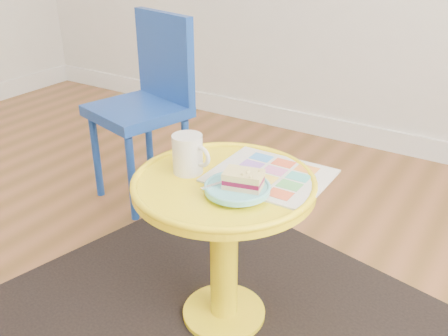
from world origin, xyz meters
The scene contains 10 objects.
floor centered at (0.00, 0.00, 0.00)m, with size 4.00×4.00×0.00m, color brown.
room_walls centered at (-0.99, 0.99, 0.06)m, with size 4.00×4.00×4.00m.
rug centered at (0.51, 0.42, 0.00)m, with size 1.30×1.10×0.01m, color black.
side_table centered at (0.51, 0.42, 0.35)m, with size 0.51×0.51×0.49m.
chair centered at (-0.21, 0.94, 0.46)m, with size 0.43×0.43×0.80m.
newspaper centered at (0.61, 0.51, 0.49)m, with size 0.32×0.27×0.01m, color silver.
mug centered at (0.40, 0.41, 0.55)m, with size 0.12×0.09×0.11m.
plate centered at (0.58, 0.37, 0.50)m, with size 0.17×0.17×0.02m.
cake_slice centered at (0.60, 0.38, 0.53)m, with size 0.11×0.09×0.04m.
fork centered at (0.54, 0.38, 0.51)m, with size 0.07×0.14×0.00m.
Camera 1 is at (1.17, -0.61, 1.13)m, focal length 40.00 mm.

